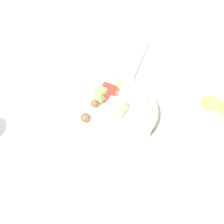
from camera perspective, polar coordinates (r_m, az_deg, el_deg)
The scene contains 4 objects.
ground_plane at distance 0.84m, azimuth 0.18°, elevation -1.95°, with size 2.40×2.40×0.00m, color silver.
placemat at distance 0.84m, azimuth 0.18°, elevation -1.82°, with size 0.46×0.33×0.01m, color #BCB299.
salad_bowl at distance 0.81m, azimuth 0.07°, elevation -0.24°, with size 0.21×0.21×0.10m.
serving_spoon at distance 0.95m, azimuth 3.58°, elevation 6.82°, with size 0.22×0.11×0.01m.
Camera 1 is at (0.41, 0.33, 0.66)m, focal length 54.53 mm.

